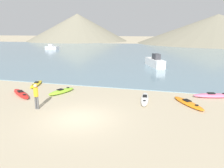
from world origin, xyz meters
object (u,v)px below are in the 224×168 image
kayak_on_sand_0 (62,91)px  kayak_on_sand_4 (145,99)px  kayak_on_sand_3 (36,84)px  moored_boat_1 (52,48)px  kayak_on_sand_5 (21,94)px  person_near_foreground (36,95)px  kayak_on_sand_1 (188,103)px  kayak_on_sand_2 (213,96)px  moored_boat_0 (155,62)px

kayak_on_sand_0 → kayak_on_sand_4: (7.04, -0.24, -0.01)m
kayak_on_sand_3 → moored_boat_1: moored_boat_1 is taller
kayak_on_sand_4 → kayak_on_sand_5: 10.02m
person_near_foreground → moored_boat_1: person_near_foreground is taller
kayak_on_sand_1 → kayak_on_sand_4: (-3.10, 0.08, 0.03)m
kayak_on_sand_0 → moored_boat_1: (-23.65, 38.92, 0.40)m
moored_boat_1 → kayak_on_sand_3: bearing=-61.7°
kayak_on_sand_2 → moored_boat_0: 15.13m
kayak_on_sand_3 → moored_boat_1: (-19.99, 37.12, 0.44)m
kayak_on_sand_0 → kayak_on_sand_3: size_ratio=0.89×
kayak_on_sand_3 → kayak_on_sand_1: bearing=-8.7°
kayak_on_sand_1 → person_near_foreground: bearing=-160.1°
kayak_on_sand_3 → moored_boat_0: 17.49m
kayak_on_sand_2 → kayak_on_sand_4: kayak_on_sand_2 is taller
kayak_on_sand_4 → kayak_on_sand_5: size_ratio=1.07×
kayak_on_sand_5 → kayak_on_sand_4: bearing=6.7°
kayak_on_sand_1 → moored_boat_1: (-33.79, 39.23, 0.43)m
moored_boat_1 → person_near_foreground: bearing=-60.8°
kayak_on_sand_2 → kayak_on_sand_3: bearing=-179.2°
kayak_on_sand_1 → kayak_on_sand_4: size_ratio=0.92×
kayak_on_sand_5 → moored_boat_1: size_ratio=0.86×
kayak_on_sand_2 → moored_boat_1: 51.39m
kayak_on_sand_1 → moored_boat_0: size_ratio=0.62×
kayak_on_sand_4 → kayak_on_sand_5: (-9.96, -1.17, -0.02)m
person_near_foreground → kayak_on_sand_5: bearing=141.8°
kayak_on_sand_1 → person_near_foreground: 10.55m
kayak_on_sand_3 → kayak_on_sand_4: kayak_on_sand_4 is taller
kayak_on_sand_2 → person_near_foreground: size_ratio=1.81×
kayak_on_sand_1 → kayak_on_sand_5: kayak_on_sand_5 is taller
kayak_on_sand_1 → moored_boat_1: 51.78m
kayak_on_sand_4 → moored_boat_1: size_ratio=0.91×
kayak_on_sand_0 → person_near_foreground: person_near_foreground is taller
moored_boat_0 → moored_boat_1: bearing=142.8°
moored_boat_0 → moored_boat_1: (-30.13, 22.88, -0.16)m
kayak_on_sand_1 → kayak_on_sand_4: 3.10m
kayak_on_sand_1 → moored_boat_1: bearing=130.7°
kayak_on_sand_0 → kayak_on_sand_1: (10.14, -0.31, -0.03)m
kayak_on_sand_5 → moored_boat_0: moored_boat_0 is taller
kayak_on_sand_1 → moored_boat_1: size_ratio=0.84×
kayak_on_sand_5 → moored_boat_0: bearing=61.7°
kayak_on_sand_3 → kayak_on_sand_5: 3.29m
kayak_on_sand_4 → moored_boat_0: moored_boat_0 is taller
kayak_on_sand_2 → kayak_on_sand_4: size_ratio=0.93×
kayak_on_sand_5 → moored_boat_0: 19.82m
kayak_on_sand_0 → kayak_on_sand_4: kayak_on_sand_0 is taller
person_near_foreground → moored_boat_0: moored_boat_0 is taller
kayak_on_sand_0 → kayak_on_sand_2: (12.12, 2.02, 0.00)m
kayak_on_sand_2 → person_near_foreground: bearing=-153.5°
kayak_on_sand_0 → person_near_foreground: size_ratio=1.59×
kayak_on_sand_3 → moored_boat_0: moored_boat_0 is taller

